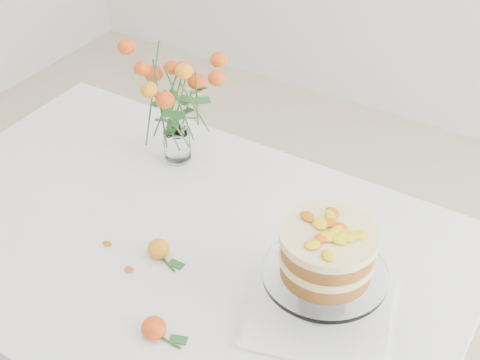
% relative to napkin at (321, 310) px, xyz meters
% --- Properties ---
extents(table, '(1.43, 0.93, 0.76)m').
position_rel_napkin_xyz_m(table, '(-0.41, 0.02, -0.09)').
color(table, tan).
rests_on(table, ground).
extents(napkin, '(0.36, 0.36, 0.01)m').
position_rel_napkin_xyz_m(napkin, '(0.00, 0.00, 0.00)').
color(napkin, white).
rests_on(napkin, table).
extents(cake_stand, '(0.26, 0.26, 0.23)m').
position_rel_napkin_xyz_m(cake_stand, '(0.00, 0.00, 0.16)').
color(cake_stand, white).
rests_on(cake_stand, napkin).
extents(rose_vase, '(0.25, 0.25, 0.38)m').
position_rel_napkin_xyz_m(rose_vase, '(-0.59, 0.29, 0.22)').
color(rose_vase, white).
rests_on(rose_vase, table).
extents(loose_rose_near, '(0.09, 0.06, 0.05)m').
position_rel_napkin_xyz_m(loose_rose_near, '(-0.40, -0.04, 0.02)').
color(loose_rose_near, '#FC9F15').
rests_on(loose_rose_near, table).
extents(loose_rose_far, '(0.10, 0.05, 0.05)m').
position_rel_napkin_xyz_m(loose_rose_far, '(-0.27, -0.24, 0.02)').
color(loose_rose_far, red).
rests_on(loose_rose_far, table).
extents(stray_petal_a, '(0.03, 0.02, 0.00)m').
position_rel_napkin_xyz_m(stray_petal_a, '(-0.53, -0.08, -0.00)').
color(stray_petal_a, yellow).
rests_on(stray_petal_a, table).
extents(stray_petal_b, '(0.03, 0.02, 0.00)m').
position_rel_napkin_xyz_m(stray_petal_b, '(-0.43, -0.12, -0.00)').
color(stray_petal_b, yellow).
rests_on(stray_petal_b, table).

